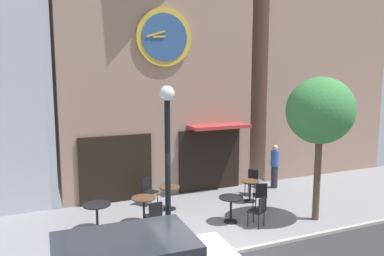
{
  "coord_description": "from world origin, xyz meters",
  "views": [
    {
      "loc": [
        -3.78,
        -7.62,
        4.39
      ],
      "look_at": [
        0.51,
        2.48,
        2.78
      ],
      "focal_mm": 35.49,
      "sensor_mm": 36.0,
      "label": 1
    }
  ],
  "objects_px": {
    "street_tree": "(320,111)",
    "cafe_chair_by_entrance": "(155,214)",
    "street_lamp": "(168,170)",
    "cafe_chair_facing_street": "(260,194)",
    "cafe_chair_under_awning": "(259,209)",
    "cafe_table_center": "(144,205)",
    "cafe_chair_corner": "(252,180)",
    "pedestrian_blue": "(275,166)",
    "cafe_table_near_door": "(250,188)",
    "cafe_table_center_right": "(97,211)",
    "cafe_table_rightmost": "(170,194)",
    "cafe_table_near_curb": "(231,204)",
    "cafe_chair_curbside": "(148,189)"
  },
  "relations": [
    {
      "from": "cafe_table_near_door",
      "to": "cafe_chair_by_entrance",
      "type": "bearing_deg",
      "value": -162.54
    },
    {
      "from": "cafe_table_near_curb",
      "to": "cafe_chair_facing_street",
      "type": "xyz_separation_m",
      "value": [
        1.37,
        0.53,
        -0.02
      ]
    },
    {
      "from": "street_tree",
      "to": "cafe_table_center_right",
      "type": "bearing_deg",
      "value": 163.59
    },
    {
      "from": "cafe_table_center_right",
      "to": "cafe_chair_under_awning",
      "type": "distance_m",
      "value": 4.58
    },
    {
      "from": "cafe_chair_by_entrance",
      "to": "cafe_chair_under_awning",
      "type": "bearing_deg",
      "value": -15.31
    },
    {
      "from": "cafe_table_rightmost",
      "to": "street_lamp",
      "type": "bearing_deg",
      "value": -110.3
    },
    {
      "from": "cafe_chair_facing_street",
      "to": "cafe_chair_by_entrance",
      "type": "bearing_deg",
      "value": -174.07
    },
    {
      "from": "cafe_chair_corner",
      "to": "pedestrian_blue",
      "type": "relative_size",
      "value": 0.54
    },
    {
      "from": "cafe_chair_under_awning",
      "to": "pedestrian_blue",
      "type": "relative_size",
      "value": 0.54
    },
    {
      "from": "cafe_table_center",
      "to": "cafe_table_near_door",
      "type": "bearing_deg",
      "value": 5.69
    },
    {
      "from": "street_tree",
      "to": "cafe_chair_by_entrance",
      "type": "height_order",
      "value": "street_tree"
    },
    {
      "from": "cafe_chair_facing_street",
      "to": "cafe_chair_under_awning",
      "type": "bearing_deg",
      "value": -124.99
    },
    {
      "from": "pedestrian_blue",
      "to": "street_lamp",
      "type": "bearing_deg",
      "value": -148.28
    },
    {
      "from": "cafe_table_center_right",
      "to": "cafe_chair_under_awning",
      "type": "relative_size",
      "value": 0.86
    },
    {
      "from": "street_lamp",
      "to": "cafe_table_near_door",
      "type": "xyz_separation_m",
      "value": [
        3.82,
        2.4,
        -1.59
      ]
    },
    {
      "from": "cafe_table_center_right",
      "to": "cafe_chair_by_entrance",
      "type": "distance_m",
      "value": 1.66
    },
    {
      "from": "street_lamp",
      "to": "street_tree",
      "type": "xyz_separation_m",
      "value": [
        4.79,
        0.25,
        1.2
      ]
    },
    {
      "from": "cafe_table_center",
      "to": "cafe_table_rightmost",
      "type": "height_order",
      "value": "cafe_table_center"
    },
    {
      "from": "cafe_table_center",
      "to": "cafe_chair_under_awning",
      "type": "xyz_separation_m",
      "value": [
        2.93,
        -1.59,
        -0.02
      ]
    },
    {
      "from": "cafe_table_rightmost",
      "to": "cafe_chair_by_entrance",
      "type": "distance_m",
      "value": 1.86
    },
    {
      "from": "cafe_table_near_curb",
      "to": "cafe_chair_curbside",
      "type": "height_order",
      "value": "cafe_chair_curbside"
    },
    {
      "from": "pedestrian_blue",
      "to": "street_tree",
      "type": "bearing_deg",
      "value": -103.13
    },
    {
      "from": "cafe_chair_corner",
      "to": "pedestrian_blue",
      "type": "distance_m",
      "value": 1.32
    },
    {
      "from": "cafe_chair_corner",
      "to": "pedestrian_blue",
      "type": "xyz_separation_m",
      "value": [
        1.22,
        0.36,
        0.33
      ]
    },
    {
      "from": "cafe_table_center",
      "to": "cafe_table_rightmost",
      "type": "bearing_deg",
      "value": 35.24
    },
    {
      "from": "cafe_table_rightmost",
      "to": "cafe_table_near_door",
      "type": "height_order",
      "value": "cafe_table_rightmost"
    },
    {
      "from": "cafe_table_rightmost",
      "to": "cafe_chair_corner",
      "type": "xyz_separation_m",
      "value": [
        3.27,
        0.27,
        0.01
      ]
    },
    {
      "from": "pedestrian_blue",
      "to": "cafe_table_near_curb",
      "type": "bearing_deg",
      "value": -143.63
    },
    {
      "from": "cafe_table_center_right",
      "to": "cafe_chair_facing_street",
      "type": "xyz_separation_m",
      "value": [
        5.09,
        -0.48,
        -0.02
      ]
    },
    {
      "from": "cafe_table_near_door",
      "to": "cafe_chair_by_entrance",
      "type": "distance_m",
      "value": 3.97
    },
    {
      "from": "cafe_table_near_curb",
      "to": "cafe_chair_corner",
      "type": "bearing_deg",
      "value": 45.27
    },
    {
      "from": "cafe_table_near_door",
      "to": "cafe_chair_facing_street",
      "type": "relative_size",
      "value": 0.82
    },
    {
      "from": "street_lamp",
      "to": "cafe_chair_facing_street",
      "type": "bearing_deg",
      "value": 23.29
    },
    {
      "from": "street_lamp",
      "to": "cafe_chair_by_entrance",
      "type": "bearing_deg",
      "value": 88.71
    },
    {
      "from": "street_tree",
      "to": "cafe_table_rightmost",
      "type": "height_order",
      "value": "street_tree"
    },
    {
      "from": "cafe_chair_by_entrance",
      "to": "cafe_table_near_curb",
      "type": "bearing_deg",
      "value": -3.75
    },
    {
      "from": "street_tree",
      "to": "cafe_chair_facing_street",
      "type": "bearing_deg",
      "value": 129.01
    },
    {
      "from": "cafe_table_near_door",
      "to": "cafe_chair_corner",
      "type": "bearing_deg",
      "value": 53.07
    },
    {
      "from": "cafe_table_center",
      "to": "cafe_chair_corner",
      "type": "height_order",
      "value": "cafe_chair_corner"
    },
    {
      "from": "cafe_table_rightmost",
      "to": "cafe_chair_curbside",
      "type": "xyz_separation_m",
      "value": [
        -0.5,
        0.71,
        0.01
      ]
    },
    {
      "from": "street_lamp",
      "to": "cafe_chair_under_awning",
      "type": "bearing_deg",
      "value": 8.46
    },
    {
      "from": "cafe_chair_corner",
      "to": "cafe_table_center_right",
      "type": "bearing_deg",
      "value": -170.24
    },
    {
      "from": "cafe_table_center_right",
      "to": "pedestrian_blue",
      "type": "distance_m",
      "value": 7.06
    },
    {
      "from": "cafe_table_center",
      "to": "cafe_table_near_curb",
      "type": "bearing_deg",
      "value": -21.94
    },
    {
      "from": "cafe_table_rightmost",
      "to": "pedestrian_blue",
      "type": "bearing_deg",
      "value": 8.06
    },
    {
      "from": "cafe_table_center_right",
      "to": "cafe_table_near_curb",
      "type": "height_order",
      "value": "cafe_table_near_curb"
    },
    {
      "from": "cafe_table_near_door",
      "to": "cafe_table_center",
      "type": "bearing_deg",
      "value": -174.31
    },
    {
      "from": "cafe_chair_corner",
      "to": "cafe_chair_under_awning",
      "type": "bearing_deg",
      "value": -118.35
    },
    {
      "from": "street_lamp",
      "to": "pedestrian_blue",
      "type": "bearing_deg",
      "value": 31.72
    },
    {
      "from": "street_tree",
      "to": "cafe_table_center_right",
      "type": "distance_m",
      "value": 7.0
    }
  ]
}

